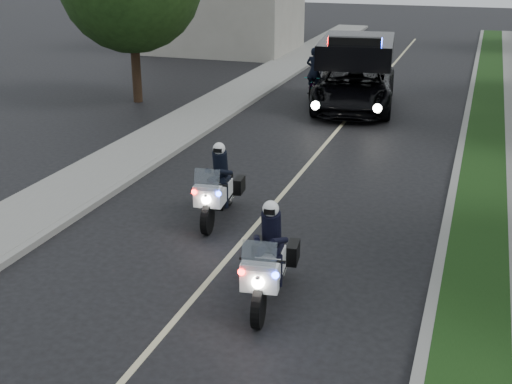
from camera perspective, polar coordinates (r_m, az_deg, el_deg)
ground at (r=13.24m, az=-3.31°, el=-6.68°), size 120.00×120.00×0.00m
curb_right at (r=21.72m, az=17.01°, el=3.67°), size 0.20×60.00×0.15m
grass_verge at (r=21.72m, az=18.85°, el=3.47°), size 1.20×60.00×0.16m
curb_left at (r=23.36m, az=-3.51°, el=5.69°), size 0.20×60.00×0.15m
sidewalk_left at (r=23.79m, az=-5.98°, el=5.90°), size 2.00×60.00×0.16m
lane_marking at (r=22.20m, az=6.38°, el=4.62°), size 0.12×50.00×0.01m
police_moto_left at (r=15.65m, az=-3.19°, el=-2.23°), size 0.96×2.18×1.79m
police_moto_right at (r=12.25m, az=1.07°, el=-9.06°), size 1.03×2.25×1.85m
police_suv at (r=26.41m, az=8.27°, el=7.10°), size 3.62×6.56×3.04m
bicycle at (r=27.96m, az=4.89°, el=7.98°), size 0.73×1.81×0.93m
cyclist at (r=27.96m, az=4.89°, el=7.98°), size 0.72×0.53×1.86m
tree_left_near at (r=27.58m, az=-9.97°, el=7.57°), size 6.02×6.02×9.05m
tree_left_far at (r=45.26m, az=0.06°, el=12.87°), size 8.35×8.35×11.36m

